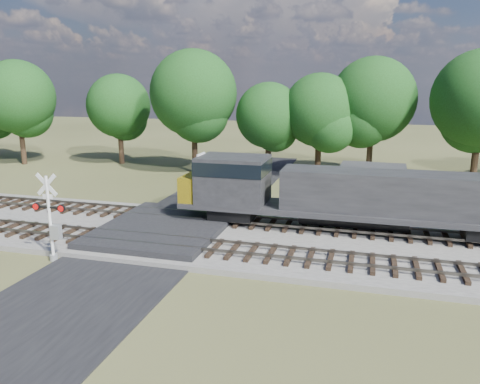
% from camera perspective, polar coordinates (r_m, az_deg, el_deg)
% --- Properties ---
extents(ground, '(160.00, 160.00, 0.00)m').
position_cam_1_polar(ground, '(28.05, -9.58, -5.39)').
color(ground, '#3E4324').
rests_on(ground, ground).
extents(ballast_bed, '(140.00, 10.00, 0.30)m').
position_cam_1_polar(ballast_bed, '(26.06, 11.41, -6.59)').
color(ballast_bed, gray).
rests_on(ballast_bed, ground).
extents(road, '(7.00, 60.00, 0.08)m').
position_cam_1_polar(road, '(28.03, -9.59, -5.31)').
color(road, black).
rests_on(road, ground).
extents(crossing_panel, '(7.00, 9.00, 0.62)m').
position_cam_1_polar(crossing_panel, '(28.38, -9.19, -4.48)').
color(crossing_panel, '#262628').
rests_on(crossing_panel, ground).
extents(track_near, '(140.00, 2.60, 0.33)m').
position_cam_1_polar(track_near, '(25.01, -5.01, -6.59)').
color(track_near, black).
rests_on(track_near, ballast_bed).
extents(track_far, '(140.00, 2.60, 0.33)m').
position_cam_1_polar(track_far, '(29.51, -1.64, -3.41)').
color(track_far, black).
rests_on(track_far, ballast_bed).
extents(crossing_signal_near, '(1.83, 0.40, 4.55)m').
position_cam_1_polar(crossing_signal_near, '(25.29, -21.93, -3.79)').
color(crossing_signal_near, silver).
rests_on(crossing_signal_near, ground).
extents(crossing_signal_far, '(1.61, 0.38, 4.01)m').
position_cam_1_polar(crossing_signal_far, '(32.62, 2.13, 0.51)').
color(crossing_signal_far, silver).
rests_on(crossing_signal_far, ground).
extents(equipment_shed, '(4.69, 4.69, 3.08)m').
position_cam_1_polar(equipment_shed, '(34.20, 15.73, 0.43)').
color(equipment_shed, '#3E251A').
rests_on(equipment_shed, ground).
extents(treeline, '(83.20, 12.36, 11.95)m').
position_cam_1_polar(treeline, '(44.29, 12.19, 10.55)').
color(treeline, black).
rests_on(treeline, ground).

